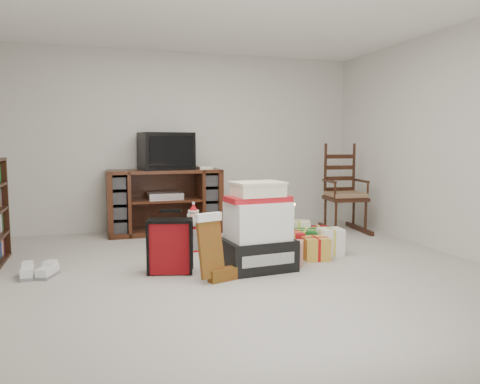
% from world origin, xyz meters
% --- Properties ---
extents(room, '(5.01, 5.01, 2.51)m').
position_xyz_m(room, '(0.00, 0.00, 1.25)').
color(room, beige).
rests_on(room, ground).
extents(tv_stand, '(1.53, 0.57, 0.87)m').
position_xyz_m(tv_stand, '(-0.36, 2.20, 0.44)').
color(tv_stand, '#401E12').
rests_on(tv_stand, floor).
extents(rocking_chair, '(0.60, 0.89, 1.27)m').
position_xyz_m(rocking_chair, '(2.06, 1.64, 0.43)').
color(rocking_chair, '#32180D').
rests_on(rocking_chair, floor).
extents(gift_pile, '(0.71, 0.55, 0.84)m').
position_xyz_m(gift_pile, '(0.23, 0.07, 0.37)').
color(gift_pile, black).
rests_on(gift_pile, floor).
extents(red_suitcase, '(0.44, 0.30, 0.61)m').
position_xyz_m(red_suitcase, '(-0.60, 0.19, 0.26)').
color(red_suitcase, maroon).
rests_on(red_suitcase, floor).
extents(stocking, '(0.32, 0.21, 0.63)m').
position_xyz_m(stocking, '(-0.30, -0.19, 0.31)').
color(stocking, '#0B6B12').
rests_on(stocking, floor).
extents(teddy_bear, '(0.26, 0.23, 0.39)m').
position_xyz_m(teddy_bear, '(0.34, 0.36, 0.17)').
color(teddy_bear, brown).
rests_on(teddy_bear, floor).
extents(santa_figurine, '(0.33, 0.31, 0.67)m').
position_xyz_m(santa_figurine, '(0.76, 0.88, 0.26)').
color(santa_figurine, '#A01118').
rests_on(santa_figurine, floor).
extents(mrs_claus_figurine, '(0.28, 0.26, 0.57)m').
position_xyz_m(mrs_claus_figurine, '(-0.23, 0.90, 0.22)').
color(mrs_claus_figurine, '#A01118').
rests_on(mrs_claus_figurine, floor).
extents(sneaker_pair, '(0.34, 0.30, 0.10)m').
position_xyz_m(sneaker_pair, '(-1.80, 0.41, 0.05)').
color(sneaker_pair, white).
rests_on(sneaker_pair, floor).
extents(gift_cluster, '(0.76, 1.11, 0.26)m').
position_xyz_m(gift_cluster, '(0.97, 0.53, 0.13)').
color(gift_cluster, red).
rests_on(gift_cluster, floor).
extents(crt_television, '(0.74, 0.58, 0.50)m').
position_xyz_m(crt_television, '(-0.34, 2.19, 1.12)').
color(crt_television, black).
rests_on(crt_television, tv_stand).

